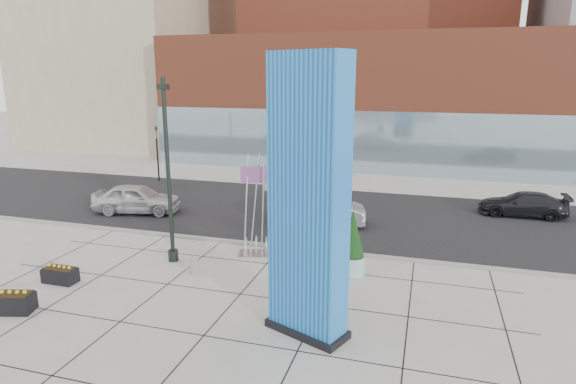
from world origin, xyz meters
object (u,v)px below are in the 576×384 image
(blue_pylon, at_px, (308,206))
(car_white_west, at_px, (137,199))
(overhead_street_sign, at_px, (306,167))
(car_silver_mid, at_px, (318,209))
(public_art_sculpture, at_px, (262,229))
(lamp_post, at_px, (169,189))
(concrete_bollard, at_px, (194,266))

(blue_pylon, bearing_deg, car_white_west, 164.25)
(blue_pylon, bearing_deg, overhead_street_sign, 127.68)
(car_silver_mid, bearing_deg, public_art_sculpture, 157.23)
(lamp_post, distance_m, overhead_street_sign, 5.85)
(lamp_post, xyz_separation_m, concrete_bollard, (1.49, -0.99, -2.84))
(concrete_bollard, bearing_deg, car_silver_mid, 66.89)
(overhead_street_sign, distance_m, car_silver_mid, 5.22)
(lamp_post, xyz_separation_m, car_silver_mid, (4.82, 6.80, -2.33))
(car_white_west, relative_size, car_silver_mid, 0.97)
(overhead_street_sign, bearing_deg, lamp_post, -145.47)
(blue_pylon, relative_size, public_art_sculpture, 1.87)
(lamp_post, bearing_deg, blue_pylon, -30.29)
(blue_pylon, xyz_separation_m, overhead_street_sign, (-1.80, 6.68, -0.19))
(overhead_street_sign, relative_size, car_white_west, 0.92)
(concrete_bollard, relative_size, overhead_street_sign, 0.15)
(concrete_bollard, height_order, car_white_west, car_white_west)
(lamp_post, height_order, public_art_sculpture, lamp_post)
(car_silver_mid, bearing_deg, lamp_post, 137.54)
(blue_pylon, distance_m, overhead_street_sign, 6.92)
(car_silver_mid, bearing_deg, car_white_west, 87.42)
(blue_pylon, distance_m, public_art_sculpture, 7.47)
(car_white_west, bearing_deg, concrete_bollard, -146.42)
(public_art_sculpture, relative_size, overhead_street_sign, 1.00)
(blue_pylon, height_order, public_art_sculpture, blue_pylon)
(car_silver_mid, bearing_deg, blue_pylon, -175.84)
(lamp_post, bearing_deg, public_art_sculpture, 27.76)
(lamp_post, bearing_deg, concrete_bollard, -33.66)
(blue_pylon, relative_size, concrete_bollard, 12.83)
(blue_pylon, relative_size, overhead_street_sign, 1.86)
(lamp_post, distance_m, public_art_sculpture, 4.34)
(blue_pylon, height_order, concrete_bollard, blue_pylon)
(concrete_bollard, relative_size, car_silver_mid, 0.13)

